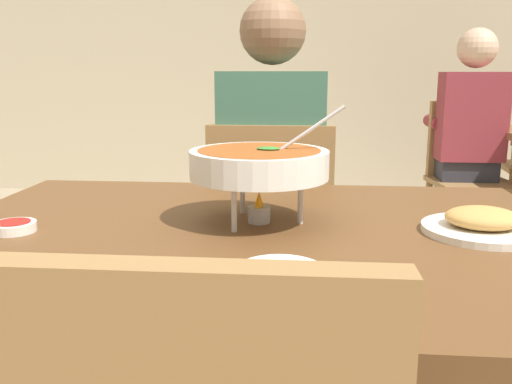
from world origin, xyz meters
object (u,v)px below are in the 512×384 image
Objects in this scene: rice_plate at (281,282)px; sauce_dish at (14,227)px; dining_table_main at (250,274)px; chair_bg_right at (468,168)px; appetizer_plate at (482,224)px; chair_diner_main at (272,232)px; patron_bg_right at (469,129)px; diner_main at (272,165)px; curry_bowl at (259,164)px.

sauce_dish is (-0.56, 0.28, -0.01)m from rice_plate.
chair_bg_right is at bearing 63.97° from dining_table_main.
sauce_dish is (-0.96, -0.07, -0.01)m from appetizer_plate.
chair_diner_main is 1.78m from patron_bg_right.
sauce_dish is (-0.49, -0.83, 0.24)m from chair_diner_main.
patron_bg_right reaches higher than dining_table_main.
appetizer_plate is at bearing 4.28° from sauce_dish.
dining_table_main is 0.82m from diner_main.
sauce_dish is at bearing -175.72° from appetizer_plate.
appetizer_plate is at bearing -105.44° from chair_bg_right.
chair_bg_right is (0.61, 2.19, -0.25)m from appetizer_plate.
diner_main is (0.00, 0.03, 0.24)m from chair_diner_main.
patron_bg_right reaches higher than sauce_dish.
dining_table_main is at bearing -115.81° from patron_bg_right.
sauce_dish is at bearing -120.25° from chair_diner_main.
chair_diner_main is 0.93m from appetizer_plate.
chair_diner_main is 1.15m from rice_plate.
diner_main and patron_bg_right have the same top height.
chair_bg_right reaches higher than sauce_dish.
appetizer_plate is (0.48, -0.79, 0.02)m from diner_main.
chair_diner_main is 2.71× the size of curry_bowl.
diner_main reaches higher than appetizer_plate.
rice_plate is 0.53m from appetizer_plate.
curry_bowl is at bearing 174.34° from appetizer_plate.
rice_plate is at bearing -76.73° from dining_table_main.
appetizer_plate is at bearing -59.07° from diner_main.
sauce_dish is at bearing -119.29° from diner_main.
diner_main is at bearing 90.00° from dining_table_main.
patron_bg_right is at bearing 52.44° from diner_main.
appetizer_plate is 0.27× the size of chair_bg_right.
chair_bg_right is (1.08, 2.21, -0.14)m from dining_table_main.
diner_main is 3.94× the size of curry_bowl.
sauce_dish is at bearing 153.32° from rice_plate.
curry_bowl is at bearing -116.20° from patron_bg_right.
diner_main is 1.46× the size of chair_bg_right.
rice_plate reaches higher than sauce_dish.
appetizer_plate reaches higher than sauce_dish.
patron_bg_right is (1.05, 2.13, -0.13)m from curry_bowl.
curry_bowl is 1.39× the size of appetizer_plate.
diner_main reaches higher than chair_diner_main.
chair_diner_main is 0.24m from diner_main.
diner_main is 0.99m from sauce_dish.
chair_diner_main reaches higher than sauce_dish.
dining_table_main is 5.63× the size of appetizer_plate.
chair_diner_main is 0.99m from sauce_dish.
sauce_dish is 0.07× the size of patron_bg_right.
chair_bg_right is (1.00, 2.55, -0.25)m from rice_plate.
rice_plate is at bearing -111.23° from patron_bg_right.
diner_main is 1.78m from chair_bg_right.
dining_table_main is 1.50× the size of chair_bg_right.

